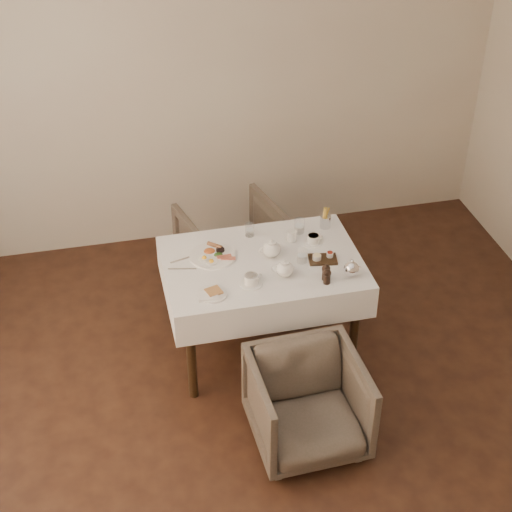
{
  "coord_description": "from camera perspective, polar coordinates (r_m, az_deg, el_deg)",
  "views": [
    {
      "loc": [
        -0.94,
        -3.07,
        3.71
      ],
      "look_at": [
        -0.03,
        0.91,
        0.82
      ],
      "focal_mm": 55.0,
      "sensor_mm": 36.0,
      "label": 1
    }
  ],
  "objects": [
    {
      "name": "silver_pot",
      "position": [
        4.94,
        6.95,
        -0.87
      ],
      "size": [
        0.14,
        0.13,
        0.13
      ],
      "primitive_type": null,
      "rotation": [
        0.0,
        0.0,
        0.34
      ],
      "color": "white",
      "rests_on": "table"
    },
    {
      "name": "breakfast_plate",
      "position": [
        5.12,
        -3.17,
        0.08
      ],
      "size": [
        0.3,
        0.3,
        0.04
      ],
      "rotation": [
        0.0,
        0.0,
        0.4
      ],
      "color": "white",
      "rests_on": "table"
    },
    {
      "name": "glass_right",
      "position": [
        5.33,
        3.17,
        2.21
      ],
      "size": [
        0.09,
        0.09,
        0.1
      ],
      "primitive_type": "cylinder",
      "rotation": [
        0.0,
        0.0,
        0.41
      ],
      "color": "silver",
      "rests_on": "table"
    },
    {
      "name": "condiment_board",
      "position": [
        5.09,
        4.85,
        -0.17
      ],
      "size": [
        0.2,
        0.15,
        0.05
      ],
      "rotation": [
        0.0,
        0.0,
        -0.16
      ],
      "color": "black",
      "rests_on": "table"
    },
    {
      "name": "teapot_front",
      "position": [
        4.91,
        2.1,
        -0.87
      ],
      "size": [
        0.18,
        0.16,
        0.12
      ],
      "primitive_type": null,
      "rotation": [
        0.0,
        0.0,
        -0.27
      ],
      "color": "white",
      "rests_on": "table"
    },
    {
      "name": "glass_left",
      "position": [
        5.3,
        -0.46,
        1.92
      ],
      "size": [
        0.08,
        0.08,
        0.09
      ],
      "primitive_type": "cylinder",
      "rotation": [
        0.0,
        0.0,
        -0.38
      ],
      "color": "silver",
      "rests_on": "table"
    },
    {
      "name": "side_plate",
      "position": [
        4.79,
        -3.26,
        -2.78
      ],
      "size": [
        0.19,
        0.18,
        0.02
      ],
      "rotation": [
        0.0,
        0.0,
        0.08
      ],
      "color": "white",
      "rests_on": "table"
    },
    {
      "name": "cutlery_fork",
      "position": [
        5.11,
        -5.25,
        -0.21
      ],
      "size": [
        0.19,
        0.07,
        0.0
      ],
      "primitive_type": "cube",
      "rotation": [
        0.0,
        0.0,
        1.84
      ],
      "color": "silver",
      "rests_on": "table"
    },
    {
      "name": "armchair_near",
      "position": [
        4.75,
        3.78,
        -10.7
      ],
      "size": [
        0.67,
        0.69,
        0.61
      ],
      "primitive_type": "imported",
      "rotation": [
        0.0,
        0.0,
        0.04
      ],
      "color": "#4B4337",
      "rests_on": "ground"
    },
    {
      "name": "fries_cup",
      "position": [
        5.39,
        5.08,
        2.73
      ],
      "size": [
        0.07,
        0.07,
        0.16
      ],
      "rotation": [
        0.0,
        0.0,
        -0.13
      ],
      "color": "silver",
      "rests_on": "table"
    },
    {
      "name": "glass_mid",
      "position": [
        5.05,
        3.37,
        0.02
      ],
      "size": [
        0.09,
        0.09,
        0.09
      ],
      "primitive_type": "cylinder",
      "rotation": [
        0.0,
        0.0,
        0.39
      ],
      "color": "silver",
      "rests_on": "table"
    },
    {
      "name": "teapot_centre",
      "position": [
        5.08,
        1.14,
        0.59
      ],
      "size": [
        0.18,
        0.15,
        0.13
      ],
      "primitive_type": null,
      "rotation": [
        0.0,
        0.0,
        0.11
      ],
      "color": "white",
      "rests_on": "table"
    },
    {
      "name": "table",
      "position": [
        5.14,
        0.46,
        -1.44
      ],
      "size": [
        1.28,
        0.88,
        0.75
      ],
      "color": "black",
      "rests_on": "ground"
    },
    {
      "name": "teacup_near",
      "position": [
        4.86,
        -0.35,
        -1.76
      ],
      "size": [
        0.14,
        0.14,
        0.07
      ],
      "rotation": [
        0.0,
        0.0,
        0.23
      ],
      "color": "white",
      "rests_on": "table"
    },
    {
      "name": "cutlery_knife",
      "position": [
        5.02,
        -5.39,
        -0.93
      ],
      "size": [
        0.18,
        0.05,
        0.0
      ],
      "primitive_type": "cube",
      "rotation": [
        0.0,
        0.0,
        1.35
      ],
      "color": "silver",
      "rests_on": "table"
    },
    {
      "name": "armchair_far",
      "position": [
        5.93,
        -1.63,
        0.54
      ],
      "size": [
        0.87,
        0.88,
        0.66
      ],
      "primitive_type": "imported",
      "rotation": [
        0.0,
        0.0,
        3.39
      ],
      "color": "#4B4337",
      "rests_on": "ground"
    },
    {
      "name": "creamer",
      "position": [
        5.25,
        2.6,
        1.48
      ],
      "size": [
        0.08,
        0.08,
        0.08
      ],
      "primitive_type": "cylinder",
      "rotation": [
        0.0,
        0.0,
        -0.35
      ],
      "color": "white",
      "rests_on": "table"
    },
    {
      "name": "pepper_mill_right",
      "position": [
        4.9,
        5.1,
        -1.17
      ],
      "size": [
        0.07,
        0.07,
        0.11
      ],
      "primitive_type": null,
      "rotation": [
        0.0,
        0.0,
        0.32
      ],
      "color": "black",
      "rests_on": "table"
    },
    {
      "name": "teacup_far",
      "position": [
        5.24,
        4.19,
        1.2
      ],
      "size": [
        0.13,
        0.13,
        0.06
      ],
      "rotation": [
        0.0,
        0.0,
        0.02
      ],
      "color": "white",
      "rests_on": "table"
    },
    {
      "name": "pepper_mill_left",
      "position": [
        4.87,
        5.19,
        -1.48
      ],
      "size": [
        0.06,
        0.06,
        0.1
      ],
      "primitive_type": null,
      "rotation": [
        0.0,
        0.0,
        -0.19
      ],
      "color": "black",
      "rests_on": "table"
    }
  ]
}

